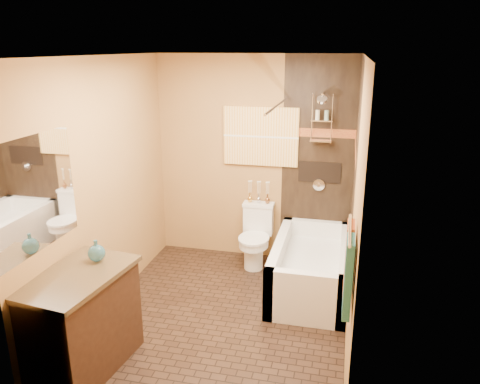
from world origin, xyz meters
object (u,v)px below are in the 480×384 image
(vanity, at_px, (81,322))
(bathtub, at_px, (311,271))
(sunset_painting, at_px, (261,136))
(toilet, at_px, (256,236))

(vanity, bearing_deg, bathtub, 52.79)
(sunset_painting, bearing_deg, bathtub, -45.50)
(sunset_painting, relative_size, bathtub, 0.60)
(sunset_painting, distance_m, bathtub, 1.67)
(sunset_painting, relative_size, vanity, 0.86)
(bathtub, relative_size, vanity, 1.44)
(toilet, distance_m, vanity, 2.44)
(sunset_painting, xyz_separation_m, bathtub, (0.71, -0.73, -1.33))
(toilet, bearing_deg, sunset_painting, 88.87)
(sunset_painting, xyz_separation_m, toilet, (-0.00, -0.25, -1.17))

